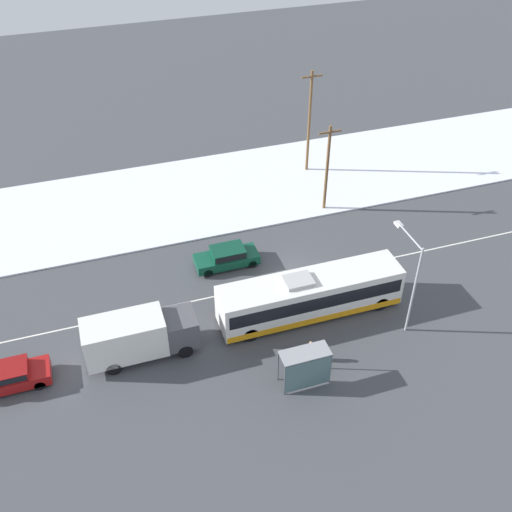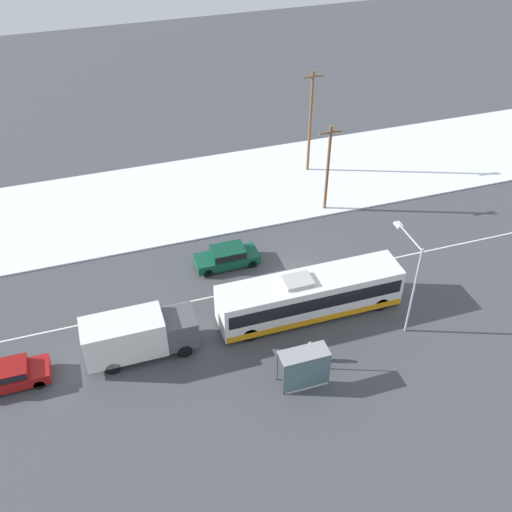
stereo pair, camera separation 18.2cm
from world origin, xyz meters
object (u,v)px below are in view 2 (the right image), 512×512
sedan_car (227,256)px  pedestrian_at_stop (310,349)px  city_bus (310,296)px  streetlamp (410,272)px  utility_pole_snowlot (310,121)px  bus_shelter (305,365)px  parked_car_near_truck (10,374)px  utility_pole_roadside (328,167)px  box_truck (137,335)px

sedan_car → pedestrian_at_stop: 10.44m
city_bus → streetlamp: bearing=-27.0°
city_bus → utility_pole_snowlot: 18.59m
utility_pole_snowlot → city_bus: bearing=-111.4°
sedan_car → bus_shelter: bearing=96.0°
pedestrian_at_stop → bus_shelter: bus_shelter is taller
sedan_car → parked_car_near_truck: bearing=24.3°
pedestrian_at_stop → utility_pole_roadside: 16.63m
sedan_car → pedestrian_at_stop: size_ratio=2.92×
utility_pole_snowlot → streetlamp: bearing=-94.2°
utility_pole_roadside → city_bus: bearing=-117.7°
box_truck → utility_pole_roadside: 20.23m
pedestrian_at_stop → utility_pole_roadside: bearing=63.9°
utility_pole_roadside → utility_pole_snowlot: 6.28m
bus_shelter → city_bus: bearing=65.7°
parked_car_near_truck → utility_pole_roadside: bearing=24.8°
city_bus → parked_car_near_truck: bearing=-179.2°
sedan_car → streetlamp: bearing=134.6°
sedan_car → box_truck: bearing=42.0°
city_bus → utility_pole_snowlot: (6.67, 17.05, 3.24)m
city_bus → bus_shelter: bearing=-114.3°
sedan_car → streetlamp: (8.94, -9.06, 3.46)m
city_bus → utility_pole_roadside: (5.72, 10.91, 2.33)m
parked_car_near_truck → pedestrian_at_stop: size_ratio=2.74×
city_bus → parked_car_near_truck: size_ratio=2.81×
sedan_car → parked_car_near_truck: (-14.70, -6.65, -0.01)m
city_bus → parked_car_near_truck: city_bus is taller
pedestrian_at_stop → city_bus: bearing=68.5°
utility_pole_roadside → streetlamp: bearing=-92.1°
box_truck → pedestrian_at_stop: 10.23m
city_bus → pedestrian_at_stop: bearing=-111.5°
city_bus → sedan_car: (-3.72, 6.41, -0.73)m
pedestrian_at_stop → box_truck: bearing=159.4°
parked_car_near_truck → bus_shelter: 16.81m
box_truck → parked_car_near_truck: bearing=-179.6°
streetlamp → utility_pole_snowlot: (1.45, 19.70, 0.50)m
parked_car_near_truck → streetlamp: streetlamp is taller
city_bus → box_truck: 11.05m
box_truck → utility_pole_roadside: (16.77, 11.10, 2.23)m
streetlamp → sedan_car: bearing=134.6°
city_bus → pedestrian_at_stop: city_bus is taller
city_bus → utility_pole_roadside: size_ratio=1.63×
sedan_car → city_bus: bearing=120.1°
sedan_car → bus_shelter: 11.96m
bus_shelter → utility_pole_roadside: utility_pole_roadside is taller
parked_car_near_truck → streetlamp: (23.64, -2.41, 3.48)m
sedan_car → utility_pole_snowlot: 15.39m
streetlamp → pedestrian_at_stop: bearing=-170.4°
streetlamp → utility_pole_snowlot: utility_pole_snowlot is taller
city_bus → utility_pole_roadside: bearing=62.3°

